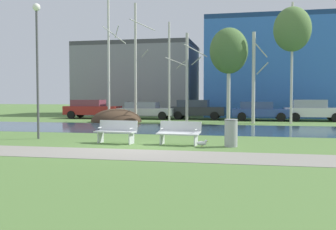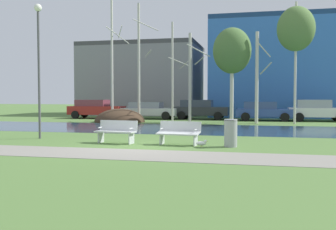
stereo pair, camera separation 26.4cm
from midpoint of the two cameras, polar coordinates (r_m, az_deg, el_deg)
The scene contains 23 objects.
ground_plane at distance 23.63m, azimuth 3.27°, elevation -1.64°, with size 120.00×120.00×0.00m, color #517538.
paved_path_strip at distance 12.21m, azimuth -5.99°, elevation -5.72°, with size 60.00×2.22×0.01m, color gray.
river_band at distance 21.68m, azimuth 2.40°, elevation -2.02°, with size 80.00×6.89×0.01m, color #284256.
soil_mound at distance 27.78m, azimuth -6.82°, elevation -1.00°, with size 3.59×3.36×1.88m, color #423021.
bench_left at distance 15.07m, azimuth -7.08°, elevation -2.33°, with size 1.66×0.76×0.87m.
bench_right at distance 14.43m, azimuth 2.12°, elevation -2.54°, with size 1.66×0.76×0.87m.
trash_bin at distance 14.05m, azimuth 9.70°, elevation -2.56°, with size 0.49×0.49×0.99m.
seagull at distance 13.96m, azimuth 5.50°, elevation -4.13°, with size 0.43×0.16×0.26m.
streetlamp at distance 17.50m, azimuth -18.02°, elevation 9.06°, with size 0.32×0.32×5.69m.
birch_far_left at distance 27.91m, azimuth -7.90°, elevation 8.66°, with size 1.42×2.10×9.27m.
birch_left at distance 28.41m, azimuth -3.97°, elevation 7.85°, with size 1.58×2.47×8.51m.
birch_center_left at distance 27.68m, azimuth 1.01°, elevation 6.39°, with size 1.46×2.69×7.05m.
birch_center at distance 26.08m, azimuth 3.61°, elevation 5.60°, with size 1.47×2.35×6.02m.
birch_center_right at distance 27.23m, azimuth 9.65°, elevation 9.21°, with size 2.61×2.61×6.49m.
birch_right at distance 26.59m, azimuth 13.23°, elevation 5.47°, with size 1.07×1.82×6.08m.
birch_far_right at distance 27.24m, azimuth 18.51°, elevation 11.83°, with size 2.43×2.43×7.95m.
parked_van_nearest_red at distance 32.52m, azimuth -10.35°, elevation 0.93°, with size 4.50×1.99×1.53m.
parked_sedan_second_silver at distance 31.20m, azimuth -2.54°, elevation 0.76°, with size 4.50×2.01×1.35m.
parked_hatch_third_dark at distance 31.02m, azimuth 4.96°, elevation 0.87°, with size 4.32×2.07×1.53m.
parked_wagon_fourth_blue at distance 29.78m, azimuth 14.06°, elevation 0.62°, with size 4.21×2.02×1.41m.
parked_suv_fifth_white at distance 30.33m, azimuth 21.18°, elevation 0.68°, with size 4.18×2.04×1.57m.
building_grey_warehouse at distance 39.86m, azimuth -3.38°, elevation 5.16°, with size 11.37×8.21×7.00m.
building_blue_store at distance 37.89m, azimuth 20.03°, elevation 6.43°, with size 17.23×9.20×8.71m.
Camera 2 is at (4.03, -13.21, 1.79)m, focal length 41.61 mm.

